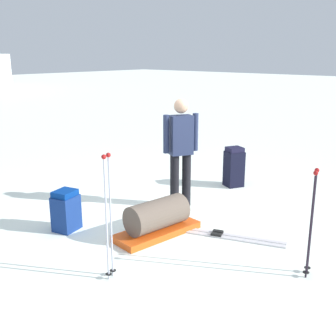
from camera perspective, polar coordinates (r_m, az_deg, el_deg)
ground_plane at (r=6.45m, az=0.00°, el=-6.00°), size 80.00×80.00×0.00m
skier_standing at (r=6.43m, az=1.75°, el=2.81°), size 0.51×0.35×1.70m
ski_pair_near at (r=5.70m, az=6.71°, el=-9.00°), size 0.79×1.75×0.05m
backpack_large_dark at (r=5.90m, az=-13.73°, el=-5.68°), size 0.39×0.35×0.57m
backpack_bright at (r=7.67m, az=8.98°, el=0.12°), size 0.39×0.38×0.73m
ski_poles_planted_near at (r=4.42m, az=-8.14°, el=-5.88°), size 0.15×0.09×1.39m
ski_poles_planted_far at (r=4.71m, az=19.02°, el=-6.43°), size 0.18×0.10×1.21m
gear_sled at (r=5.60m, az=-1.49°, el=-6.96°), size 1.25×0.60×0.49m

